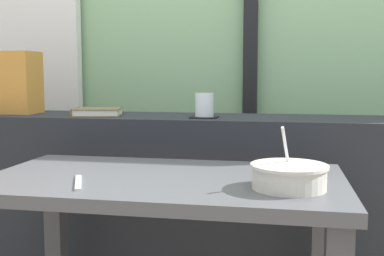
{
  "coord_description": "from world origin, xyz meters",
  "views": [
    {
      "loc": [
        0.3,
        -1.29,
        1.0
      ],
      "look_at": [
        -0.01,
        0.34,
        0.82
      ],
      "focal_mm": 44.49,
      "sensor_mm": 36.0,
      "label": 1
    }
  ],
  "objects_px": {
    "soup_bowl": "(289,176)",
    "breakfast_table": "(165,222)",
    "fork_utensil": "(78,183)",
    "throw_pillow": "(1,83)",
    "juice_glass": "(204,105)",
    "coaster_square": "(204,117)",
    "closed_book": "(97,112)"
  },
  "relations": [
    {
      "from": "juice_glass",
      "to": "soup_bowl",
      "type": "height_order",
      "value": "juice_glass"
    },
    {
      "from": "breakfast_table",
      "to": "soup_bowl",
      "type": "relative_size",
      "value": 5.15
    },
    {
      "from": "coaster_square",
      "to": "soup_bowl",
      "type": "relative_size",
      "value": 0.51
    },
    {
      "from": "fork_utensil",
      "to": "soup_bowl",
      "type": "bearing_deg",
      "value": -18.48
    },
    {
      "from": "throw_pillow",
      "to": "soup_bowl",
      "type": "bearing_deg",
      "value": -27.7
    },
    {
      "from": "breakfast_table",
      "to": "coaster_square",
      "type": "height_order",
      "value": "coaster_square"
    },
    {
      "from": "closed_book",
      "to": "soup_bowl",
      "type": "xyz_separation_m",
      "value": [
        0.75,
        -0.6,
        -0.11
      ]
    },
    {
      "from": "coaster_square",
      "to": "juice_glass",
      "type": "relative_size",
      "value": 1.11
    },
    {
      "from": "fork_utensil",
      "to": "closed_book",
      "type": "bearing_deg",
      "value": 84.05
    },
    {
      "from": "juice_glass",
      "to": "throw_pillow",
      "type": "distance_m",
      "value": 0.89
    },
    {
      "from": "soup_bowl",
      "to": "fork_utensil",
      "type": "bearing_deg",
      "value": -175.01
    },
    {
      "from": "breakfast_table",
      "to": "closed_book",
      "type": "distance_m",
      "value": 0.71
    },
    {
      "from": "throw_pillow",
      "to": "soup_bowl",
      "type": "relative_size",
      "value": 1.62
    },
    {
      "from": "closed_book",
      "to": "fork_utensil",
      "type": "relative_size",
      "value": 1.25
    },
    {
      "from": "coaster_square",
      "to": "closed_book",
      "type": "height_order",
      "value": "closed_book"
    },
    {
      "from": "soup_bowl",
      "to": "coaster_square",
      "type": "bearing_deg",
      "value": 118.83
    },
    {
      "from": "soup_bowl",
      "to": "juice_glass",
      "type": "bearing_deg",
      "value": 118.83
    },
    {
      "from": "fork_utensil",
      "to": "coaster_square",
      "type": "bearing_deg",
      "value": 45.15
    },
    {
      "from": "breakfast_table",
      "to": "closed_book",
      "type": "bearing_deg",
      "value": 128.54
    },
    {
      "from": "coaster_square",
      "to": "closed_book",
      "type": "relative_size",
      "value": 0.47
    },
    {
      "from": "breakfast_table",
      "to": "throw_pillow",
      "type": "bearing_deg",
      "value": 147.4
    },
    {
      "from": "breakfast_table",
      "to": "juice_glass",
      "type": "xyz_separation_m",
      "value": [
        0.04,
        0.48,
        0.31
      ]
    },
    {
      "from": "throw_pillow",
      "to": "soup_bowl",
      "type": "xyz_separation_m",
      "value": [
        1.2,
        -0.63,
        -0.22
      ]
    },
    {
      "from": "juice_glass",
      "to": "throw_pillow",
      "type": "xyz_separation_m",
      "value": [
        -0.89,
        0.06,
        0.08
      ]
    },
    {
      "from": "throw_pillow",
      "to": "juice_glass",
      "type": "bearing_deg",
      "value": -4.11
    },
    {
      "from": "breakfast_table",
      "to": "fork_utensil",
      "type": "bearing_deg",
      "value": -146.61
    },
    {
      "from": "closed_book",
      "to": "fork_utensil",
      "type": "bearing_deg",
      "value": -72.49
    },
    {
      "from": "soup_bowl",
      "to": "breakfast_table",
      "type": "bearing_deg",
      "value": 166.18
    },
    {
      "from": "closed_book",
      "to": "fork_utensil",
      "type": "xyz_separation_m",
      "value": [
        0.2,
        -0.64,
        -0.14
      ]
    },
    {
      "from": "breakfast_table",
      "to": "soup_bowl",
      "type": "bearing_deg",
      "value": -13.82
    },
    {
      "from": "closed_book",
      "to": "throw_pillow",
      "type": "distance_m",
      "value": 0.46
    },
    {
      "from": "closed_book",
      "to": "throw_pillow",
      "type": "xyz_separation_m",
      "value": [
        -0.44,
        0.03,
        0.12
      ]
    }
  ]
}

